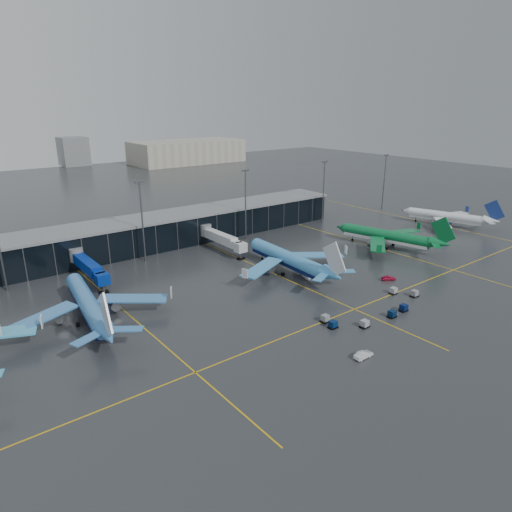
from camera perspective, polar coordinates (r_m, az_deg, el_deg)
ground at (r=117.91m, az=3.45°, el=-5.46°), size 600.00×600.00×0.00m
terminal_pier at (r=165.05m, az=-10.81°, el=3.34°), size 142.00×17.00×10.70m
jet_bridges at (r=135.98m, az=-20.19°, el=-1.22°), size 94.00×27.50×7.20m
flood_masts at (r=155.10m, az=-7.29°, el=5.74°), size 203.00×0.50×25.50m
distant_hangars at (r=373.11m, az=-18.97°, el=11.66°), size 260.00×71.00×22.00m
taxi_lines at (r=131.34m, az=3.71°, el=-2.87°), size 220.00×120.00×0.02m
airliner_arkefly at (r=111.57m, az=-20.46°, el=-4.39°), size 43.28×47.92×13.40m
airliner_klm_near at (r=134.86m, az=3.91°, el=0.77°), size 41.57×46.57×13.55m
airliner_aer_lingus at (r=164.35m, az=15.93°, el=3.26°), size 46.08×49.80×12.93m
airliner_ba at (r=202.00m, az=22.61°, el=5.21°), size 44.45×47.63×12.07m
baggage_carts at (r=114.11m, az=14.85°, el=-6.54°), size 31.91×9.87×1.70m
mobile_airstair at (r=132.80m, az=6.46°, el=-2.35°), size 2.96×3.67×3.45m
service_van_red at (r=135.31m, az=16.23°, el=-2.64°), size 4.24×3.47×1.36m
service_van_white at (r=94.81m, az=13.28°, el=-11.91°), size 4.37×1.60×1.43m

